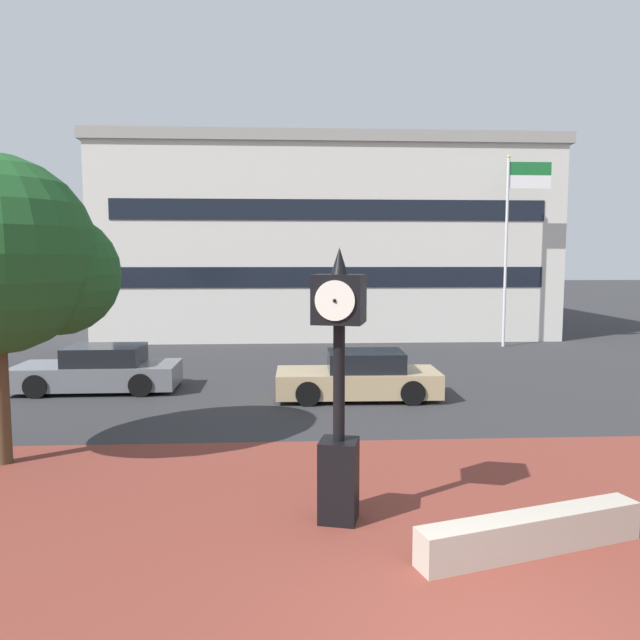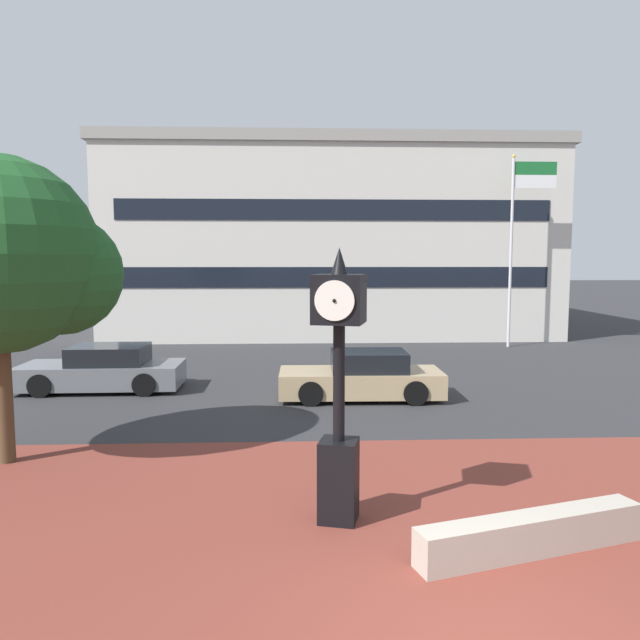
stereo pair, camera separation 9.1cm
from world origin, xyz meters
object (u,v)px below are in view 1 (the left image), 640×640
at_px(flagpole_primary, 513,230).
at_px(car_street_mid, 359,377).
at_px(plaza_tree, 8,259).
at_px(civic_building, 322,242).
at_px(car_street_near, 100,371).
at_px(street_clock, 339,386).

bearing_deg(flagpole_primary, car_street_mid, -128.92).
distance_m(plaza_tree, civic_building, 23.35).
height_order(car_street_near, flagpole_primary, flagpole_primary).
height_order(car_street_near, civic_building, civic_building).
relative_size(flagpole_primary, civic_building, 0.37).
xyz_separation_m(flagpole_primary, civic_building, (-7.59, 8.18, -0.29)).
bearing_deg(car_street_near, plaza_tree, -177.52).
xyz_separation_m(plaza_tree, flagpole_primary, (14.50, 14.10, 1.22)).
bearing_deg(plaza_tree, street_clock, -26.85).
bearing_deg(civic_building, car_street_mid, -89.95).
bearing_deg(street_clock, car_street_mid, 95.61).
xyz_separation_m(plaza_tree, car_street_near, (-0.32, 6.11, -3.15)).
bearing_deg(car_street_near, car_street_mid, -101.35).
relative_size(car_street_near, civic_building, 0.21).
bearing_deg(plaza_tree, car_street_near, 93.01).
height_order(street_clock, flagpole_primary, flagpole_primary).
bearing_deg(street_clock, car_street_near, 138.45).
xyz_separation_m(street_clock, car_street_mid, (1.20, 7.62, -1.39)).
xyz_separation_m(car_street_near, civic_building, (7.24, 16.17, 4.08)).
height_order(street_clock, plaza_tree, plaza_tree).
bearing_deg(civic_building, flagpole_primary, -47.15).
bearing_deg(flagpole_primary, car_street_near, -151.67).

